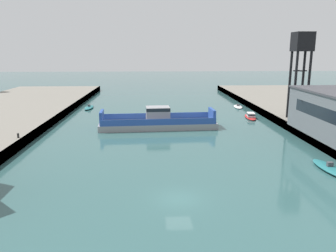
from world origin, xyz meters
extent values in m
plane|color=#335B5B|center=(0.00, 0.00, 0.00)|extent=(400.00, 400.00, 0.00)
cube|color=#423D38|center=(-21.21, 20.00, 0.74)|extent=(0.30, 140.00, 1.48)
cube|color=#423D38|center=(21.21, 20.00, 0.74)|extent=(0.30, 140.00, 1.48)
cube|color=#939399|center=(-1.50, 29.93, 0.55)|extent=(21.31, 7.11, 1.10)
cube|color=#284CA3|center=(-1.67, 32.80, 1.65)|extent=(20.13, 1.31, 1.10)
cube|color=#284CA3|center=(-1.33, 27.06, 1.65)|extent=(20.13, 1.31, 1.10)
cube|color=#939399|center=(-1.50, 29.93, 2.48)|extent=(4.38, 3.48, 2.75)
cube|color=black|center=(-1.50, 29.93, 3.50)|extent=(4.43, 3.52, 0.60)
cube|color=#284CA3|center=(8.48, 30.52, 2.20)|extent=(0.74, 4.14, 2.20)
cube|color=#284CA3|center=(-11.48, 29.34, 2.20)|extent=(0.74, 4.14, 2.20)
ellipsoid|color=#237075|center=(18.19, 6.83, 0.27)|extent=(2.24, 6.74, 0.54)
cube|color=#4C4C51|center=(18.19, 6.83, 0.79)|extent=(0.69, 0.43, 0.50)
ellipsoid|color=red|center=(17.95, 38.15, 0.19)|extent=(2.81, 7.04, 0.39)
cube|color=silver|center=(17.89, 37.64, 0.79)|extent=(1.69, 2.54, 0.81)
cube|color=black|center=(17.89, 37.64, 0.89)|extent=(1.74, 2.62, 0.24)
ellipsoid|color=white|center=(18.72, 51.31, 0.18)|extent=(2.71, 6.05, 0.37)
cube|color=#4C4C51|center=(18.72, 51.31, 0.62)|extent=(0.74, 0.48, 0.50)
ellipsoid|color=#237075|center=(-17.86, 51.34, 0.25)|extent=(1.96, 6.29, 0.49)
cube|color=#4C4C51|center=(-17.86, 51.34, 0.74)|extent=(0.64, 0.42, 0.50)
cube|color=black|center=(20.61, 15.46, 5.37)|extent=(0.08, 14.02, 1.76)
cylinder|color=black|center=(22.78, 31.08, 7.53)|extent=(0.44, 0.44, 12.11)
cylinder|color=black|center=(25.21, 31.08, 7.53)|extent=(0.44, 0.44, 12.11)
cylinder|color=black|center=(22.78, 28.65, 7.53)|extent=(0.44, 0.44, 12.11)
cylinder|color=black|center=(25.21, 28.65, 7.53)|extent=(0.44, 0.44, 12.11)
cube|color=black|center=(24.00, 29.87, 5.72)|extent=(2.43, 0.20, 0.20)
cube|color=black|center=(24.00, 29.87, 5.72)|extent=(0.20, 2.43, 0.20)
cube|color=black|center=(24.00, 29.87, 10.20)|extent=(2.43, 0.20, 0.20)
cube|color=black|center=(24.00, 29.87, 10.20)|extent=(0.20, 2.43, 0.20)
cube|color=black|center=(24.00, 29.87, 15.25)|extent=(3.16, 3.16, 3.32)
cylinder|color=black|center=(-21.76, 18.09, 1.76)|extent=(0.28, 0.28, 0.55)
sphere|color=black|center=(-21.76, 18.09, 2.03)|extent=(0.32, 0.32, 0.32)
cylinder|color=black|center=(21.76, 19.02, 1.76)|extent=(0.28, 0.28, 0.55)
sphere|color=black|center=(21.76, 19.02, 2.03)|extent=(0.32, 0.32, 0.32)
camera|label=1|loc=(-2.37, -28.96, 13.67)|focal=35.49mm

